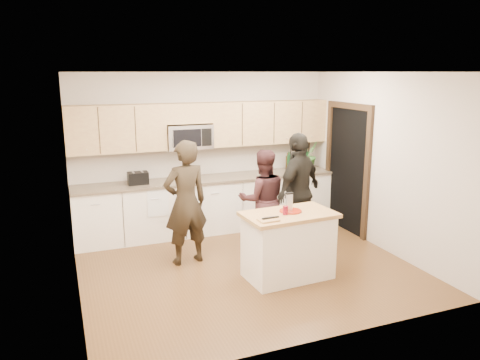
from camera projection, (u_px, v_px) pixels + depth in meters
name	position (u px, v px, depth m)	size (l,w,h in m)	color
floor	(246.00, 267.00, 6.64)	(4.50, 4.50, 0.00)	brown
room_shell	(247.00, 146.00, 6.25)	(4.52, 4.02, 2.71)	#B8AC9D
back_cabinetry	(209.00, 204.00, 8.06)	(4.50, 0.66, 0.94)	white
upper_cabinetry	(208.00, 124.00, 7.90)	(4.50, 0.33, 0.75)	tan
microwave	(189.00, 136.00, 7.79)	(0.76, 0.41, 0.40)	silver
doorway	(347.00, 164.00, 7.99)	(0.06, 1.25, 2.20)	black
framed_picture	(302.00, 149.00, 8.84)	(0.30, 0.03, 0.38)	black
dish_towel	(156.00, 193.00, 7.48)	(0.34, 0.60, 0.48)	white
island	(288.00, 245.00, 6.21)	(1.24, 0.77, 0.90)	white
red_plate	(291.00, 211.00, 6.17)	(0.29, 0.29, 0.02)	#9A200E
box_grater	(289.00, 201.00, 6.15)	(0.10, 0.05, 0.24)	silver
drink_glass	(285.00, 210.00, 6.04)	(0.07, 0.07, 0.11)	maroon
cutting_board	(268.00, 220.00, 5.79)	(0.24, 0.18, 0.02)	#A68345
tongs	(271.00, 218.00, 5.82)	(0.23, 0.03, 0.02)	black
knife	(268.00, 217.00, 5.85)	(0.19, 0.02, 0.01)	silver
toaster	(138.00, 178.00, 7.49)	(0.32, 0.21, 0.20)	black
bottle_cluster	(300.00, 161.00, 8.58)	(0.61, 0.36, 0.39)	black
orchid	(311.00, 155.00, 8.63)	(0.28, 0.23, 0.52)	#3B7A31
woman_left	(186.00, 203.00, 6.61)	(0.65, 0.43, 1.79)	black
woman_center	(263.00, 200.00, 7.19)	(0.76, 0.59, 1.56)	#32191A
woman_right	(299.00, 191.00, 7.18)	(1.07, 0.44, 1.82)	black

